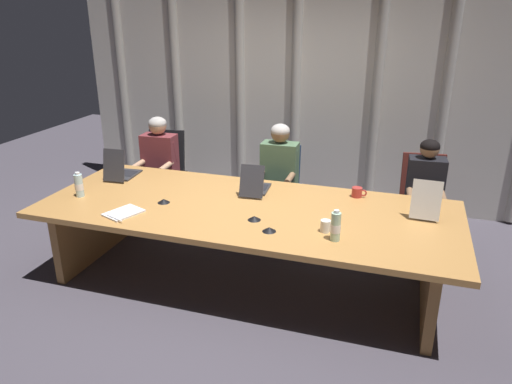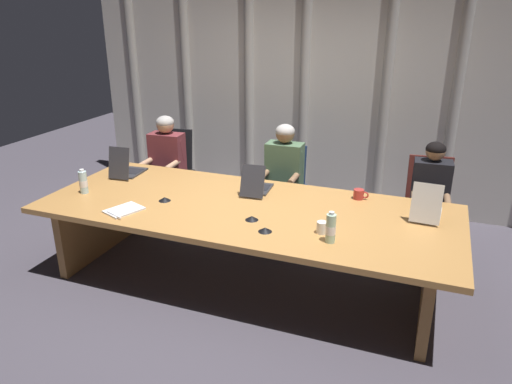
{
  "view_description": "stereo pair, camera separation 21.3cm",
  "coord_description": "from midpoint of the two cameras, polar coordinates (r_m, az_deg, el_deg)",
  "views": [
    {
      "loc": [
        1.27,
        -3.69,
        2.36
      ],
      "look_at": [
        0.05,
        0.12,
        0.82
      ],
      "focal_mm": 33.75,
      "sensor_mm": 36.0,
      "label": 1
    },
    {
      "loc": [
        1.48,
        -3.62,
        2.36
      ],
      "look_at": [
        0.05,
        0.12,
        0.82
      ],
      "focal_mm": 33.75,
      "sensor_mm": 36.0,
      "label": 2
    }
  ],
  "objects": [
    {
      "name": "ground_plane",
      "position": [
        4.56,
        -2.46,
        -10.15
      ],
      "size": [
        11.69,
        11.69,
        0.0
      ],
      "primitive_type": "plane",
      "color": "#47424C"
    },
    {
      "name": "conference_table",
      "position": [
        4.29,
        -2.58,
        -3.52
      ],
      "size": [
        3.66,
        1.46,
        0.72
      ],
      "color": "#B77F42",
      "rests_on": "ground_plane"
    },
    {
      "name": "curtain_backdrop",
      "position": [
        6.01,
        4.55,
        13.39
      ],
      "size": [
        5.84,
        0.17,
        3.13
      ],
      "color": "beige",
      "rests_on": "ground_plane"
    },
    {
      "name": "laptop_left_end",
      "position": [
        5.15,
        -16.78,
        2.31
      ],
      "size": [
        0.26,
        0.43,
        0.33
      ],
      "rotation": [
        0.0,
        0.0,
        1.64
      ],
      "color": "#2D2D33",
      "rests_on": "conference_table"
    },
    {
      "name": "laptop_left_mid",
      "position": [
        4.55,
        -1.42,
        0.68
      ],
      "size": [
        0.26,
        0.44,
        0.3
      ],
      "rotation": [
        0.0,
        0.0,
        1.65
      ],
      "color": "#2D2D33",
      "rests_on": "conference_table"
    },
    {
      "name": "laptop_center",
      "position": [
        4.27,
        18.08,
        -1.68
      ],
      "size": [
        0.25,
        0.43,
        0.34
      ],
      "rotation": [
        0.0,
        0.0,
        1.52
      ],
      "color": "beige",
      "rests_on": "conference_table"
    },
    {
      "name": "office_chair_left_end",
      "position": [
        5.96,
        -11.83,
        1.06
      ],
      "size": [
        0.6,
        0.61,
        0.98
      ],
      "rotation": [
        0.0,
        0.0,
        -1.43
      ],
      "color": "black",
      "rests_on": "ground_plane"
    },
    {
      "name": "office_chair_left_mid",
      "position": [
        5.43,
        1.54,
        -0.69
      ],
      "size": [
        0.6,
        0.6,
        0.92
      ],
      "rotation": [
        0.0,
        0.0,
        -1.46
      ],
      "color": "navy",
      "rests_on": "ground_plane"
    },
    {
      "name": "office_chair_center",
      "position": [
        5.24,
        17.83,
        -2.45
      ],
      "size": [
        0.6,
        0.6,
        0.95
      ],
      "rotation": [
        0.0,
        0.0,
        -1.45
      ],
      "color": "#511E19",
      "rests_on": "ground_plane"
    },
    {
      "name": "person_left_end",
      "position": [
        5.73,
        -12.71,
        3.55
      ],
      "size": [
        0.43,
        0.56,
        1.2
      ],
      "rotation": [
        0.0,
        0.0,
        -1.51
      ],
      "color": "brown",
      "rests_on": "ground_plane"
    },
    {
      "name": "person_left_mid",
      "position": [
        5.16,
        1.41,
        2.26
      ],
      "size": [
        0.41,
        0.55,
        1.22
      ],
      "rotation": [
        0.0,
        0.0,
        -1.55
      ],
      "color": "#4C6B4C",
      "rests_on": "ground_plane"
    },
    {
      "name": "person_center",
      "position": [
        4.98,
        18.26,
        0.01
      ],
      "size": [
        0.39,
        0.56,
        1.17
      ],
      "rotation": [
        0.0,
        0.0,
        -1.51
      ],
      "color": "black",
      "rests_on": "ground_plane"
    },
    {
      "name": "water_bottle_primary",
      "position": [
        3.62,
        7.76,
        -4.11
      ],
      "size": [
        0.08,
        0.08,
        0.25
      ],
      "color": "#ADD1B2",
      "rests_on": "conference_table"
    },
    {
      "name": "water_bottle_secondary",
      "position": [
        4.75,
        -21.45,
        0.71
      ],
      "size": [
        0.08,
        0.08,
        0.24
      ],
      "color": "silver",
      "rests_on": "conference_table"
    },
    {
      "name": "coffee_mug_near",
      "position": [
        3.77,
        6.7,
        -4.05
      ],
      "size": [
        0.12,
        0.08,
        0.1
      ],
      "color": "white",
      "rests_on": "conference_table"
    },
    {
      "name": "coffee_mug_far",
      "position": [
        4.51,
        10.6,
        -0.04
      ],
      "size": [
        0.14,
        0.1,
        0.09
      ],
      "color": "#B2332D",
      "rests_on": "conference_table"
    },
    {
      "name": "conference_mic_left_side",
      "position": [
        3.96,
        -1.75,
        -3.12
      ],
      "size": [
        0.11,
        0.11,
        0.03
      ],
      "primitive_type": "cone",
      "color": "black",
      "rests_on": "conference_table"
    },
    {
      "name": "conference_mic_middle",
      "position": [
        4.41,
        -12.26,
        -1.04
      ],
      "size": [
        0.11,
        0.11,
        0.03
      ],
      "primitive_type": "cone",
      "color": "black",
      "rests_on": "conference_table"
    },
    {
      "name": "conference_mic_right_side",
      "position": [
        3.77,
        -0.05,
        -4.46
      ],
      "size": [
        0.11,
        0.11,
        0.03
      ],
      "primitive_type": "cone",
      "color": "black",
      "rests_on": "conference_table"
    },
    {
      "name": "spiral_notepad",
      "position": [
        4.26,
        -16.84,
        -2.4
      ],
      "size": [
        0.31,
        0.36,
        0.03
      ],
      "rotation": [
        0.0,
        0.0,
        -0.37
      ],
      "color": "silver",
      "rests_on": "conference_table"
    }
  ]
}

